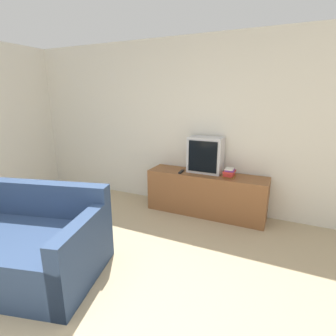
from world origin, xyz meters
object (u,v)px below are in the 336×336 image
tv_stand (206,194)px  television (206,155)px  book_stack (229,173)px  remote_on_stand (181,172)px

tv_stand → television: size_ratio=3.32×
tv_stand → book_stack: 0.51m
television → remote_on_stand: 0.44m
book_stack → remote_on_stand: bearing=-174.5°
tv_stand → television: television is taller
tv_stand → remote_on_stand: 0.50m
television → book_stack: size_ratio=2.54×
tv_stand → book_stack: (0.34, -0.03, 0.38)m
television → remote_on_stand: bearing=-151.0°
book_stack → remote_on_stand: book_stack is taller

